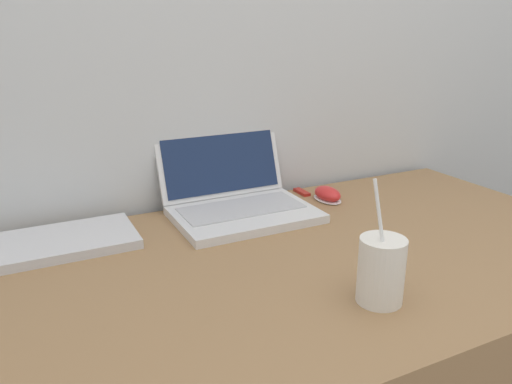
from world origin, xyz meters
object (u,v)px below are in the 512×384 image
drink_cup (381,269)px  external_keyboard (28,248)px  computer_mouse (328,194)px  usb_stick (302,192)px  laptop (235,191)px

drink_cup → external_keyboard: size_ratio=0.49×
computer_mouse → usb_stick: size_ratio=1.58×
usb_stick → computer_mouse: bearing=-67.8°
drink_cup → external_keyboard: 0.70m
drink_cup → usb_stick: 0.57m
drink_cup → external_keyboard: drink_cup is taller
drink_cup → external_keyboard: (-0.51, 0.47, -0.05)m
computer_mouse → external_keyboard: bearing=179.7°
computer_mouse → usb_stick: computer_mouse is taller
drink_cup → laptop: bearing=94.5°
external_keyboard → usb_stick: size_ratio=7.17×
laptop → drink_cup: size_ratio=1.56×
drink_cup → computer_mouse: size_ratio=2.24×
laptop → external_keyboard: size_ratio=0.77×
external_keyboard → usb_stick: (0.70, 0.07, -0.01)m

